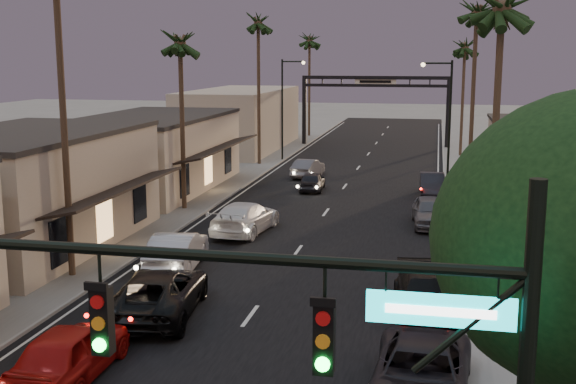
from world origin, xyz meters
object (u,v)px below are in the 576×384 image
at_px(oncoming_pickup, 158,292).
at_px(streetlight_right, 446,115).
at_px(palm_lc, 180,35).
at_px(oncoming_red, 70,351).
at_px(arch, 375,93).
at_px(traffic_signal, 375,375).
at_px(palm_rc, 465,43).
at_px(curbside_near, 421,374).
at_px(palm_rb, 477,6).
at_px(curbside_black, 426,295).
at_px(palm_far, 310,37).
at_px(palm_ld, 258,18).
at_px(oncoming_silver, 177,251).
at_px(streetlight_left, 285,101).

bearing_deg(oncoming_pickup, streetlight_right, -118.27).
relative_size(palm_lc, oncoming_red, 2.48).
height_order(arch, streetlight_right, streetlight_right).
xyz_separation_m(traffic_signal, palm_lc, (-14.29, 32.00, 5.39)).
height_order(palm_rc, curbside_near, palm_rc).
bearing_deg(streetlight_right, arch, 105.47).
relative_size(palm_rb, curbside_black, 2.78).
bearing_deg(oncoming_pickup, arch, -100.86).
bearing_deg(palm_lc, arch, 75.80).
bearing_deg(streetlight_right, oncoming_red, -108.53).
relative_size(streetlight_right, palm_far, 0.68).
height_order(palm_lc, oncoming_pickup, palm_lc).
bearing_deg(palm_lc, curbside_black, -46.36).
bearing_deg(oncoming_red, curbside_near, -177.71).
xyz_separation_m(traffic_signal, palm_far, (-13.99, 74.00, 6.36)).
relative_size(traffic_signal, palm_far, 0.64).
bearing_deg(palm_lc, palm_ld, 90.00).
relative_size(palm_ld, curbside_near, 2.49).
bearing_deg(palm_rc, oncoming_pickup, -104.64).
relative_size(palm_lc, palm_rb, 0.86).
bearing_deg(palm_rc, curbside_black, -93.16).
height_order(palm_rb, oncoming_red, palm_rb).
distance_m(arch, oncoming_red, 57.34).
bearing_deg(oncoming_silver, palm_lc, -78.42).
xyz_separation_m(traffic_signal, streetlight_right, (1.23, 41.00, 0.25)).
height_order(traffic_signal, streetlight_left, streetlight_left).
height_order(arch, streetlight_left, streetlight_left).
bearing_deg(palm_rc, palm_lc, -121.56).
height_order(oncoming_silver, curbside_black, oncoming_silver).
distance_m(streetlight_left, oncoming_pickup, 39.94).
xyz_separation_m(palm_lc, palm_ld, (0.00, 19.00, 1.95)).
xyz_separation_m(palm_far, curbside_near, (14.50, -64.43, -10.65)).
xyz_separation_m(arch, oncoming_silver, (-4.61, -46.02, -4.68)).
relative_size(palm_lc, curbside_near, 2.14).
height_order(traffic_signal, palm_far, palm_far).
bearing_deg(traffic_signal, palm_far, 100.70).
xyz_separation_m(streetlight_right, palm_rb, (1.68, -1.00, 7.09)).
bearing_deg(traffic_signal, oncoming_red, 136.61).
bearing_deg(curbside_black, palm_rc, 79.62).
height_order(streetlight_left, palm_lc, palm_lc).
xyz_separation_m(streetlight_right, oncoming_silver, (-11.53, -21.02, -4.48)).
relative_size(streetlight_right, curbside_near, 1.58).
xyz_separation_m(arch, oncoming_pickup, (-3.29, -51.52, -4.69)).
xyz_separation_m(palm_lc, oncoming_silver, (3.99, -12.02, -9.62)).
relative_size(traffic_signal, arch, 0.56).
height_order(oncoming_red, oncoming_pickup, oncoming_pickup).
xyz_separation_m(palm_ld, curbside_black, (14.80, -34.52, -11.68)).
distance_m(oncoming_red, oncoming_silver, 11.03).
distance_m(palm_lc, palm_ld, 19.10).
bearing_deg(arch, oncoming_silver, -95.72).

